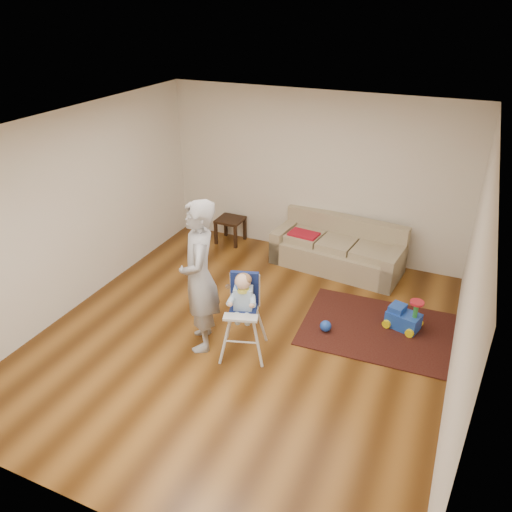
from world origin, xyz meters
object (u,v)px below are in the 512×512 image
at_px(sofa, 337,246).
at_px(adult, 199,277).
at_px(ride_on_toy, 404,312).
at_px(toy_ball, 326,326).
at_px(high_chair, 243,316).
at_px(side_table, 230,230).

xyz_separation_m(sofa, adult, (-1.01, -2.61, 0.58)).
xyz_separation_m(ride_on_toy, toy_ball, (-0.92, -0.50, -0.16)).
bearing_deg(toy_ball, high_chair, -135.14).
height_order(ride_on_toy, high_chair, high_chair).
bearing_deg(sofa, ride_on_toy, -38.30).
height_order(ride_on_toy, adult, adult).
height_order(toy_ball, high_chair, high_chair).
xyz_separation_m(ride_on_toy, high_chair, (-1.73, -1.30, 0.29)).
height_order(high_chair, adult, adult).
relative_size(sofa, side_table, 4.77).
bearing_deg(toy_ball, sofa, 101.41).
relative_size(toy_ball, high_chair, 0.14).
relative_size(side_table, toy_ball, 2.95).
height_order(sofa, adult, adult).
xyz_separation_m(side_table, adult, (0.99, -2.80, 0.75)).
bearing_deg(side_table, sofa, -5.27).
xyz_separation_m(toy_ball, adult, (-1.36, -0.85, 0.88)).
xyz_separation_m(high_chair, adult, (-0.55, -0.05, 0.43)).
height_order(side_table, adult, adult).
bearing_deg(side_table, toy_ball, -39.51).
bearing_deg(adult, sofa, 130.27).
relative_size(ride_on_toy, high_chair, 0.42).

